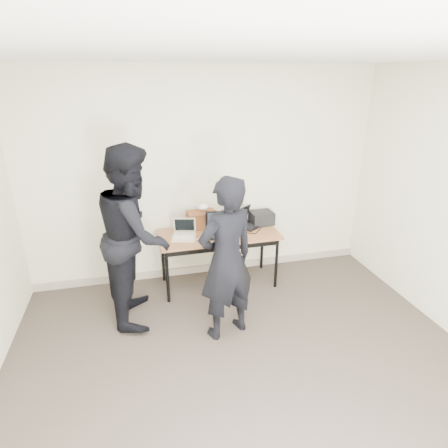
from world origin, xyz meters
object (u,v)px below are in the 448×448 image
object	(u,v)px
laptop_beige	(184,234)
person_observer	(135,235)
desk	(219,238)
laptop_right	(247,222)
laptop_center	(220,230)
leather_satchel	(201,219)
person_typist	(226,260)
equipment_box	(262,218)

from	to	relation	value
laptop_beige	person_observer	bearing A→B (deg)	-132.81
desk	laptop_right	world-z (taller)	laptop_right
laptop_center	laptop_right	xyz separation A→B (m)	(0.41, 0.20, -0.01)
laptop_center	person_observer	distance (m)	1.11
leather_satchel	person_typist	xyz separation A→B (m)	(0.03, -1.21, 0.01)
laptop_beige	person_observer	size ratio (longest dim) A/B	0.17
person_typist	laptop_right	bearing A→B (deg)	-135.57
laptop_right	laptop_beige	bearing A→B (deg)	154.95
desk	person_typist	xyz separation A→B (m)	(-0.15, -0.98, 0.20)
laptop_center	equipment_box	bearing A→B (deg)	30.82
desk	person_observer	bearing A→B (deg)	-159.35
person_typist	person_observer	distance (m)	1.05
laptop_beige	laptop_right	size ratio (longest dim) A/B	0.74
desk	laptop_beige	distance (m)	0.45
desk	laptop_right	distance (m)	0.48
desk	person_observer	distance (m)	1.14
laptop_beige	laptop_right	distance (m)	0.88
desk	laptop_center	world-z (taller)	laptop_center
laptop_center	person_observer	size ratio (longest dim) A/B	0.22
laptop_beige	person_typist	size ratio (longest dim) A/B	0.19
laptop_right	leather_satchel	xyz separation A→B (m)	(-0.61, 0.05, 0.07)
laptop_beige	person_typist	distance (m)	1.02
person_typist	person_observer	bearing A→B (deg)	-53.41
laptop_right	person_observer	world-z (taller)	person_observer
laptop_center	person_typist	size ratio (longest dim) A/B	0.25
leather_satchel	person_typist	size ratio (longest dim) A/B	0.22
person_observer	laptop_beige	bearing A→B (deg)	-51.53
laptop_beige	person_typist	bearing A→B (deg)	-59.84
laptop_center	person_typist	world-z (taller)	person_typist
laptop_beige	equipment_box	xyz separation A→B (m)	(1.07, 0.20, 0.04)
person_observer	laptop_center	bearing A→B (deg)	-65.03
laptop_center	equipment_box	distance (m)	0.65
desk	equipment_box	bearing A→B (deg)	16.28
laptop_center	person_observer	bearing A→B (deg)	-148.24
equipment_box	person_observer	distance (m)	1.76
laptop_beige	person_observer	xyz separation A→B (m)	(-0.58, -0.38, 0.21)
leather_satchel	person_typist	bearing A→B (deg)	-92.62
laptop_center	equipment_box	xyz separation A→B (m)	(0.62, 0.21, 0.02)
laptop_center	laptop_beige	bearing A→B (deg)	-169.39
laptop_right	person_observer	xyz separation A→B (m)	(-1.44, -0.58, 0.20)
laptop_center	desk	bearing A→B (deg)	133.29
person_typist	desk	bearing A→B (deg)	-117.92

